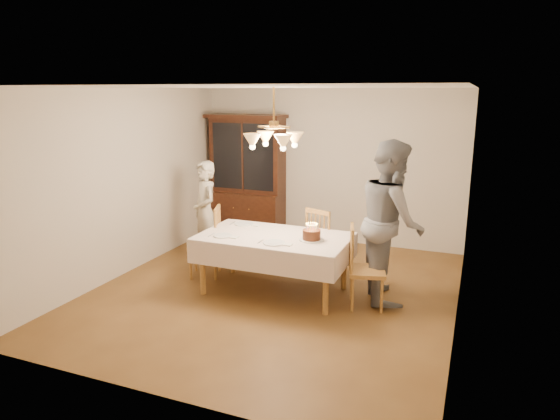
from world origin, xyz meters
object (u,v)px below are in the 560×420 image
at_px(chair_far_side, 325,246).
at_px(birthday_cake, 312,235).
at_px(china_hutch, 247,179).
at_px(dining_table, 274,241).
at_px(elderly_woman, 205,212).

xyz_separation_m(chair_far_side, birthday_cake, (0.06, -0.79, 0.38)).
bearing_deg(china_hutch, dining_table, -57.30).
distance_m(chair_far_side, elderly_woman, 1.92).
distance_m(china_hutch, birthday_cake, 3.01).
relative_size(chair_far_side, elderly_woman, 0.65).
xyz_separation_m(dining_table, china_hutch, (-1.45, 2.25, 0.36)).
bearing_deg(china_hutch, birthday_cake, -49.33).
distance_m(chair_far_side, birthday_cake, 0.88).
height_order(chair_far_side, birthday_cake, chair_far_side).
xyz_separation_m(dining_table, birthday_cake, (0.51, -0.02, 0.14)).
bearing_deg(dining_table, china_hutch, 122.70).
height_order(china_hutch, birthday_cake, china_hutch).
bearing_deg(chair_far_side, elderly_woman, -179.60).
xyz_separation_m(china_hutch, elderly_woman, (0.01, -1.50, -0.27)).
bearing_deg(birthday_cake, dining_table, 177.76).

